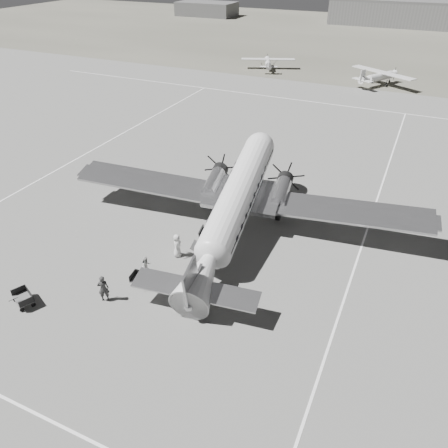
{
  "coord_description": "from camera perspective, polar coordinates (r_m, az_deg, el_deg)",
  "views": [
    {
      "loc": [
        13.7,
        -21.78,
        18.91
      ],
      "look_at": [
        2.81,
        1.98,
        2.2
      ],
      "focal_mm": 35.0,
      "sensor_mm": 36.0,
      "label": 1
    }
  ],
  "objects": [
    {
      "name": "taxi_line_right",
      "position": [
        28.89,
        15.34,
        -9.72
      ],
      "size": [
        0.15,
        80.0,
        0.01
      ],
      "primitive_type": "cube",
      "color": "white",
      "rests_on": "ground"
    },
    {
      "name": "ground",
      "position": [
        31.93,
        -6.08,
        -3.93
      ],
      "size": [
        260.0,
        260.0,
        0.0
      ],
      "primitive_type": "plane",
      "color": "slate",
      "rests_on": "ground"
    },
    {
      "name": "ramp_agent",
      "position": [
        29.82,
        -10.09,
        -5.46
      ],
      "size": [
        0.7,
        0.84,
        1.55
      ],
      "primitive_type": "imported",
      "rotation": [
        0.0,
        0.0,
        1.41
      ],
      "color": "#B2B2B0",
      "rests_on": "ground"
    },
    {
      "name": "taxi_line_near",
      "position": [
        24.61,
        -23.72,
        -21.56
      ],
      "size": [
        60.0,
        0.15,
        0.01
      ],
      "primitive_type": "cube",
      "color": "white",
      "rests_on": "ground"
    },
    {
      "name": "baggage_cart_near",
      "position": [
        29.31,
        -10.63,
        -7.19
      ],
      "size": [
        1.62,
        1.24,
        0.85
      ],
      "primitive_type": null,
      "rotation": [
        0.0,
        0.0,
        0.12
      ],
      "color": "#505050",
      "rests_on": "ground"
    },
    {
      "name": "taxi_line_horizon",
      "position": [
        66.05,
        12.04,
        15.28
      ],
      "size": [
        90.0,
        0.15,
        0.01
      ],
      "primitive_type": "cube",
      "color": "white",
      "rests_on": "ground"
    },
    {
      "name": "baggage_cart_far",
      "position": [
        30.15,
        -24.75,
        -8.83
      ],
      "size": [
        1.87,
        1.65,
        0.88
      ],
      "primitive_type": null,
      "rotation": [
        0.0,
        0.0,
        -0.44
      ],
      "color": "#505050",
      "rests_on": "ground"
    },
    {
      "name": "passenger",
      "position": [
        31.26,
        -6.13,
        -2.81
      ],
      "size": [
        0.82,
        1.01,
        1.8
      ],
      "primitive_type": "imported",
      "rotation": [
        0.0,
        0.0,
        1.89
      ],
      "color": "beige",
      "rests_on": "ground"
    },
    {
      "name": "grass_infield",
      "position": [
        119.09,
        19.12,
        21.86
      ],
      "size": [
        260.0,
        90.0,
        0.01
      ],
      "primitive_type": "cube",
      "color": "#646254",
      "rests_on": "ground"
    },
    {
      "name": "taxi_line_left",
      "position": [
        48.71,
        -18.84,
        7.97
      ],
      "size": [
        0.15,
        60.0,
        0.01
      ],
      "primitive_type": "cube",
      "color": "white",
      "rests_on": "ground"
    },
    {
      "name": "hangar_main",
      "position": [
        142.91,
        23.08,
        24.05
      ],
      "size": [
        42.0,
        14.0,
        6.6
      ],
      "color": "slate",
      "rests_on": "ground"
    },
    {
      "name": "ground_crew",
      "position": [
        28.41,
        -15.49,
        -8.1
      ],
      "size": [
        0.82,
        0.77,
        1.88
      ],
      "primitive_type": "imported",
      "rotation": [
        0.0,
        0.0,
        3.76
      ],
      "color": "#2C2C2C",
      "rests_on": "ground"
    },
    {
      "name": "dc3_airliner",
      "position": [
        32.31,
        1.48,
        2.54
      ],
      "size": [
        31.01,
        23.38,
        5.48
      ],
      "primitive_type": null,
      "rotation": [
        0.0,
        0.0,
        0.13
      ],
      "color": "#ABABAD",
      "rests_on": "ground"
    },
    {
      "name": "shed_secondary",
      "position": [
        154.0,
        -2.27,
        26.27
      ],
      "size": [
        18.0,
        10.0,
        4.0
      ],
      "primitive_type": "cube",
      "color": "#505050",
      "rests_on": "ground"
    },
    {
      "name": "light_plane_left",
      "position": [
        84.02,
        5.75,
        20.14
      ],
      "size": [
        11.86,
        10.86,
        2.0
      ],
      "primitive_type": null,
      "rotation": [
        0.0,
        0.0,
        0.38
      ],
      "color": "silver",
      "rests_on": "ground"
    },
    {
      "name": "light_plane_right",
      "position": [
        77.11,
        19.68,
        17.53
      ],
      "size": [
        14.45,
        13.7,
        2.35
      ],
      "primitive_type": null,
      "rotation": [
        0.0,
        0.0,
        -0.53
      ],
      "color": "silver",
      "rests_on": "ground"
    }
  ]
}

